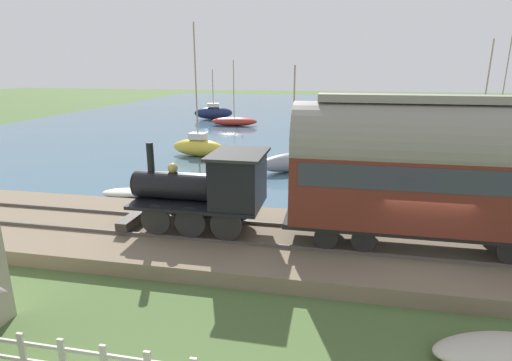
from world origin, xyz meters
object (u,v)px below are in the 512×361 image
at_px(sailboat_navy, 213,113).
at_px(sailboat_teal, 497,130).
at_px(sailboat_red, 234,121).
at_px(beached_dinghy, 493,349).
at_px(sailboat_gray, 293,162).
at_px(rowboat_near_shore, 127,193).
at_px(steam_locomotive, 212,186).
at_px(sailboat_yellow, 198,146).
at_px(passenger_coach, 437,167).
at_px(sailboat_white, 477,151).

relative_size(sailboat_navy, sailboat_teal, 0.66).
distance_m(sailboat_red, beached_dinghy, 37.60).
relative_size(sailboat_gray, rowboat_near_shore, 2.41).
xyz_separation_m(steam_locomotive, sailboat_teal, (28.65, -19.35, -1.70)).
relative_size(sailboat_navy, beached_dinghy, 2.01).
distance_m(sailboat_red, sailboat_teal, 26.20).
bearing_deg(sailboat_teal, sailboat_gray, 127.44).
height_order(sailboat_yellow, beached_dinghy, sailboat_yellow).
relative_size(sailboat_yellow, sailboat_navy, 1.53).
distance_m(steam_locomotive, sailboat_red, 30.87).
bearing_deg(sailboat_navy, sailboat_gray, -169.89).
relative_size(passenger_coach, beached_dinghy, 3.13).
bearing_deg(sailboat_white, sailboat_teal, -2.71).
bearing_deg(sailboat_navy, steam_locomotive, 179.71).
relative_size(sailboat_yellow, rowboat_near_shore, 3.47).
xyz_separation_m(sailboat_yellow, sailboat_navy, (20.97, 5.27, 0.09)).
bearing_deg(sailboat_navy, sailboat_yellow, 176.82).
bearing_deg(sailboat_navy, passenger_coach, -170.09).
bearing_deg(passenger_coach, beached_dinghy, -173.29).
bearing_deg(sailboat_red, sailboat_yellow, 178.72).
bearing_deg(beached_dinghy, sailboat_teal, -19.06).
xyz_separation_m(sailboat_white, sailboat_teal, (11.15, -5.14, 0.05)).
bearing_deg(sailboat_navy, sailboat_teal, -119.77).
relative_size(sailboat_red, sailboat_teal, 0.77).
height_order(sailboat_yellow, sailboat_red, sailboat_yellow).
height_order(steam_locomotive, sailboat_white, sailboat_white).
distance_m(sailboat_red, sailboat_navy, 6.61).
relative_size(steam_locomotive, sailboat_white, 0.64).
height_order(passenger_coach, sailboat_navy, sailboat_navy).
height_order(sailboat_red, beached_dinghy, sailboat_red).
height_order(sailboat_white, sailboat_navy, sailboat_white).
distance_m(passenger_coach, rowboat_near_shore, 14.37).
xyz_separation_m(sailboat_gray, sailboat_teal, (17.45, -17.65, -0.07)).
relative_size(passenger_coach, rowboat_near_shore, 3.54).
height_order(rowboat_near_shore, beached_dinghy, beached_dinghy).
xyz_separation_m(sailboat_navy, sailboat_teal, (-6.67, -30.15, -0.27)).
bearing_deg(sailboat_teal, sailboat_white, 148.02).
bearing_deg(sailboat_white, passenger_coach, -179.35).
bearing_deg(sailboat_red, beached_dinghy, -162.92).
height_order(passenger_coach, rowboat_near_shore, passenger_coach).
bearing_deg(steam_locomotive, sailboat_white, -39.09).
xyz_separation_m(passenger_coach, sailboat_teal, (28.65, -12.00, -2.74)).
xyz_separation_m(sailboat_gray, rowboat_near_shore, (-6.66, 7.62, -0.41)).
distance_m(sailboat_teal, beached_dinghy, 35.11).
xyz_separation_m(sailboat_red, beached_dinghy, (-34.60, -14.70, -0.29)).
bearing_deg(sailboat_white, rowboat_near_shore, 144.80).
height_order(sailboat_gray, sailboat_red, sailboat_red).
relative_size(steam_locomotive, sailboat_red, 0.74).
height_order(sailboat_navy, rowboat_near_shore, sailboat_navy).
xyz_separation_m(sailboat_navy, beached_dinghy, (-39.86, -18.69, -0.60)).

